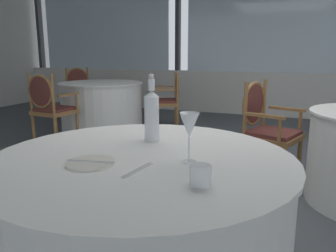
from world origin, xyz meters
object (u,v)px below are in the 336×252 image
at_px(dining_chair_1_2, 49,104).
at_px(dining_chair_1_0, 169,96).
at_px(water_tumbler, 200,175).
at_px(side_plate, 91,163).
at_px(water_bottle, 152,114).
at_px(dining_chair_1_1, 80,89).
at_px(wine_glass, 189,126).
at_px(dining_chair_0_1, 265,123).

bearing_deg(dining_chair_1_2, dining_chair_1_0, -29.94).
bearing_deg(water_tumbler, dining_chair_1_0, 113.14).
distance_m(side_plate, water_tumbler, 0.49).
height_order(side_plate, water_bottle, water_bottle).
relative_size(dining_chair_1_1, dining_chair_1_2, 1.00).
distance_m(wine_glass, dining_chair_1_2, 3.42).
bearing_deg(dining_chair_0_1, wine_glass, -74.51).
bearing_deg(wine_glass, water_bottle, 137.62).
bearing_deg(water_bottle, dining_chair_1_0, 110.22).
distance_m(side_plate, wine_glass, 0.44).
bearing_deg(wine_glass, dining_chair_1_0, 112.86).
xyz_separation_m(dining_chair_0_1, dining_chair_1_2, (-2.75, 0.15, 0.01)).
xyz_separation_m(wine_glass, dining_chair_0_1, (0.11, 2.00, -0.36)).
bearing_deg(dining_chair_1_1, dining_chair_1_2, -29.96).
bearing_deg(water_tumbler, dining_chair_1_1, 130.89).
relative_size(side_plate, dining_chair_0_1, 0.21).
bearing_deg(dining_chair_0_1, water_bottle, -84.51).
bearing_deg(wine_glass, dining_chair_1_2, 140.85).
relative_size(side_plate, dining_chair_1_1, 0.21).
height_order(wine_glass, dining_chair_1_0, wine_glass).
xyz_separation_m(wine_glass, dining_chair_1_0, (-1.55, 3.68, -0.38)).
xyz_separation_m(water_tumbler, dining_chair_1_2, (-2.76, 2.37, -0.23)).
distance_m(dining_chair_1_0, dining_chair_1_1, 1.88).
distance_m(wine_glass, dining_chair_1_0, 4.01).
xyz_separation_m(side_plate, dining_chair_1_2, (-2.27, 2.33, -0.20)).
height_order(side_plate, dining_chair_0_1, dining_chair_0_1).
xyz_separation_m(dining_chair_1_1, dining_chair_1_2, (0.78, -1.71, 0.01)).
bearing_deg(dining_chair_0_1, dining_chair_1_0, 153.46).
distance_m(side_plate, dining_chair_0_1, 2.24).
xyz_separation_m(water_bottle, wine_glass, (0.29, -0.27, 0.01)).
bearing_deg(side_plate, dining_chair_1_1, 127.04).
relative_size(water_tumbler, dining_chair_1_2, 0.08).
bearing_deg(side_plate, dining_chair_0_1, 77.51).
distance_m(dining_chair_1_1, dining_chair_1_2, 1.88).
relative_size(water_bottle, dining_chair_1_1, 0.37).
distance_m(water_tumbler, dining_chair_1_1, 5.41).
distance_m(wine_glass, water_tumbler, 0.28).
height_order(wine_glass, dining_chair_0_1, wine_glass).
height_order(dining_chair_0_1, dining_chair_1_1, dining_chair_1_1).
relative_size(dining_chair_0_1, dining_chair_1_0, 1.04).
relative_size(side_plate, dining_chair_1_2, 0.21).
bearing_deg(water_tumbler, dining_chair_0_1, 90.12).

